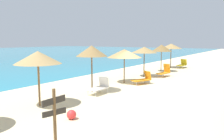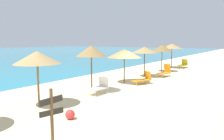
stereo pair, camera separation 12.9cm
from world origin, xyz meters
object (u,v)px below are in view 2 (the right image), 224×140
(beach_umbrella_2, at_px, (91,51))
(lounge_chair_3, at_px, (183,64))
(lounge_chair_1, at_px, (143,79))
(lounge_chair_0, at_px, (99,87))
(beach_umbrella_5, at_px, (162,48))
(beach_umbrella_4, at_px, (145,50))
(lounge_chair_2, at_px, (165,72))
(beach_umbrella_6, at_px, (172,46))
(beach_umbrella_1, at_px, (37,58))
(beach_ball, at_px, (70,114))
(wooden_signpost, at_px, (52,115))
(beach_umbrella_3, at_px, (124,53))

(beach_umbrella_2, relative_size, lounge_chair_3, 1.67)
(lounge_chair_3, bearing_deg, lounge_chair_1, 95.33)
(lounge_chair_0, bearing_deg, beach_umbrella_5, -87.31)
(beach_umbrella_4, distance_m, lounge_chair_2, 2.61)
(lounge_chair_2, distance_m, lounge_chair_3, 7.38)
(beach_umbrella_6, relative_size, lounge_chair_1, 1.76)
(beach_umbrella_6, bearing_deg, beach_umbrella_1, 179.96)
(lounge_chair_1, bearing_deg, beach_ball, 120.28)
(lounge_chair_2, bearing_deg, beach_umbrella_4, 43.60)
(lounge_chair_0, height_order, lounge_chair_3, lounge_chair_3)
(beach_umbrella_2, xyz_separation_m, lounge_chair_1, (4.01, -1.50, -2.13))
(beach_umbrella_5, xyz_separation_m, wooden_signpost, (-17.90, -3.94, -1.28))
(beach_umbrella_3, distance_m, lounge_chair_1, 2.31)
(lounge_chair_1, distance_m, beach_ball, 8.45)
(beach_umbrella_2, height_order, beach_umbrella_4, beach_umbrella_2)
(beach_umbrella_6, height_order, lounge_chair_1, beach_umbrella_6)
(beach_umbrella_1, distance_m, beach_umbrella_5, 15.03)
(beach_umbrella_2, bearing_deg, lounge_chair_1, -20.53)
(beach_umbrella_1, xyz_separation_m, beach_umbrella_3, (7.54, -0.31, -0.14))
(beach_umbrella_5, relative_size, beach_ball, 6.99)
(beach_umbrella_3, xyz_separation_m, beach_umbrella_6, (11.06, 0.30, 0.28))
(beach_umbrella_5, height_order, lounge_chair_0, beach_umbrella_5)
(beach_umbrella_5, bearing_deg, beach_umbrella_2, 179.64)
(beach_umbrella_3, bearing_deg, beach_umbrella_6, 1.54)
(beach_umbrella_6, xyz_separation_m, wooden_signpost, (-21.47, -4.18, -1.39))
(beach_umbrella_4, bearing_deg, lounge_chair_3, -5.70)
(beach_umbrella_3, xyz_separation_m, lounge_chair_1, (0.31, -1.38, -1.82))
(beach_umbrella_3, bearing_deg, beach_umbrella_2, 178.15)
(lounge_chair_1, distance_m, lounge_chair_2, 4.20)
(lounge_chair_0, bearing_deg, lounge_chair_3, -91.24)
(beach_umbrella_1, xyz_separation_m, beach_ball, (-0.55, -2.61, -2.16))
(beach_umbrella_2, height_order, lounge_chair_3, beach_umbrella_2)
(lounge_chair_3, bearing_deg, beach_umbrella_2, 89.06)
(beach_umbrella_4, distance_m, lounge_chair_3, 8.66)
(beach_umbrella_2, xyz_separation_m, wooden_signpost, (-6.70, -4.01, -1.42))
(beach_umbrella_2, bearing_deg, beach_umbrella_5, -0.36)
(beach_umbrella_1, xyz_separation_m, lounge_chair_0, (3.71, -0.85, -1.94))
(beach_umbrella_4, height_order, beach_umbrella_6, beach_umbrella_6)
(beach_umbrella_2, relative_size, lounge_chair_2, 1.79)
(lounge_chair_3, height_order, wooden_signpost, wooden_signpost)
(beach_umbrella_5, relative_size, lounge_chair_3, 1.60)
(beach_umbrella_6, height_order, lounge_chair_3, beach_umbrella_6)
(lounge_chair_2, relative_size, lounge_chair_3, 0.93)
(beach_umbrella_3, distance_m, wooden_signpost, 11.16)
(wooden_signpost, bearing_deg, beach_umbrella_4, 13.88)
(beach_umbrella_2, relative_size, beach_umbrella_6, 1.03)
(beach_umbrella_1, height_order, beach_ball, beach_umbrella_1)
(beach_umbrella_6, relative_size, wooden_signpost, 1.50)
(beach_umbrella_4, bearing_deg, lounge_chair_2, -54.48)
(lounge_chair_2, bearing_deg, beach_umbrella_2, 87.46)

